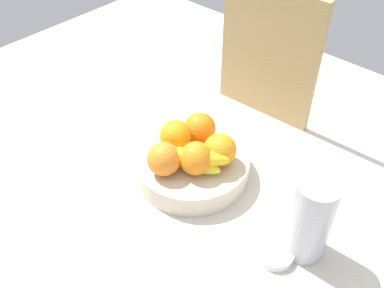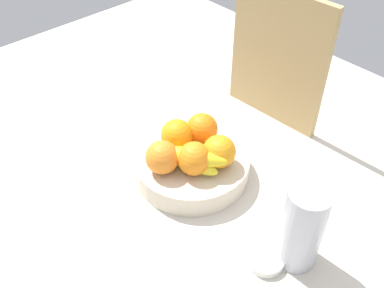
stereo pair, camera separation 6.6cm
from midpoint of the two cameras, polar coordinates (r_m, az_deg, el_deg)
ground_plane at (r=109.68cm, az=2.79°, el=-3.69°), size 180.00×140.00×3.00cm
fruit_bowl at (r=105.16cm, az=1.79°, el=-2.82°), size 27.26×27.26×5.58cm
orange_front_left at (r=105.05cm, az=3.08°, el=1.92°), size 7.62×7.62×7.62cm
orange_front_right at (r=103.14cm, az=-0.13°, el=1.11°), size 7.62×7.62×7.62cm
orange_center at (r=97.54cm, az=-1.93°, el=-1.79°), size 7.62×7.62×7.62cm
orange_back_left at (r=97.27cm, az=2.22°, el=-1.95°), size 7.62×7.62×7.62cm
orange_back_right at (r=99.17cm, az=5.32°, el=-1.10°), size 7.62×7.62×7.62cm
banana_bunch at (r=98.36cm, az=1.26°, el=-1.89°), size 18.59×12.92×6.20cm
cutting_board at (r=117.36cm, az=12.60°, el=10.72°), size 28.06×3.21×36.00cm
thermos_tumbler at (r=87.66cm, az=16.16°, el=-10.36°), size 8.18×8.18×19.11cm
jar_lid at (r=92.33cm, az=11.53°, el=-14.50°), size 7.52×7.52×1.78cm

